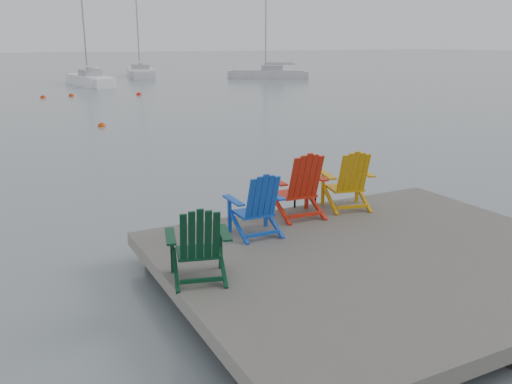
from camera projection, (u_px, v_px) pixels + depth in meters
name	position (u px, v px, depth m)	size (l,w,h in m)	color
ground	(380.00, 285.00, 7.79)	(400.00, 400.00, 0.00)	slate
dock	(382.00, 263.00, 7.69)	(6.00, 5.00, 1.40)	#2E2C29
handrail	(306.00, 177.00, 9.72)	(0.48, 0.04, 0.90)	black
chair_green	(199.00, 243.00, 6.65)	(0.92, 0.88, 0.99)	#09331D
chair_blue	(257.00, 204.00, 8.22)	(0.82, 0.76, 1.00)	#1145B5
chair_red	(299.00, 185.00, 9.09)	(0.94, 0.88, 1.13)	red
chair_yellow	(348.00, 179.00, 9.56)	(0.98, 0.93, 1.07)	#C78D0B
sailboat_near	(90.00, 81.00, 43.94)	(2.64, 7.56, 10.36)	white
sailboat_mid	(140.00, 73.00, 55.36)	(4.47, 9.65, 12.78)	silver
sailboat_far	(269.00, 75.00, 52.36)	(6.55, 5.35, 9.57)	silver
buoy_a	(102.00, 126.00, 22.48)	(0.33, 0.33, 0.33)	#C2400B
buoy_b	(43.00, 98.00, 34.01)	(0.35, 0.35, 0.35)	red
buoy_c	(139.00, 95.00, 35.84)	(0.37, 0.37, 0.37)	red
buoy_d	(71.00, 96.00, 35.08)	(0.36, 0.36, 0.36)	red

